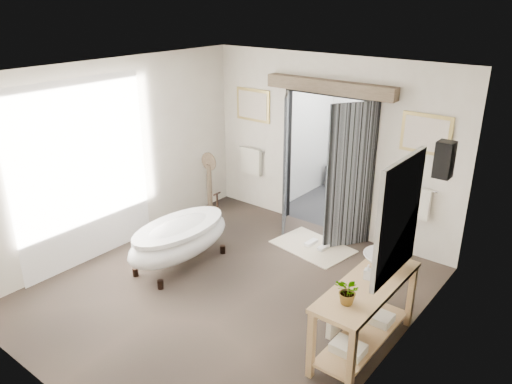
{
  "coord_description": "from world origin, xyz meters",
  "views": [
    {
      "loc": [
        3.88,
        -4.31,
        3.77
      ],
      "look_at": [
        0.0,
        0.6,
        1.25
      ],
      "focal_mm": 35.0,
      "sensor_mm": 36.0,
      "label": 1
    }
  ],
  "objects_px": {
    "rug": "(313,247)",
    "basin": "(384,260)",
    "clawfoot_tub": "(180,238)",
    "vanity": "(363,311)"
  },
  "relations": [
    {
      "from": "rug",
      "to": "basin",
      "type": "relative_size",
      "value": 2.54
    },
    {
      "from": "rug",
      "to": "basin",
      "type": "xyz_separation_m",
      "value": [
        1.71,
        -1.27,
        0.92
      ]
    },
    {
      "from": "clawfoot_tub",
      "to": "vanity",
      "type": "relative_size",
      "value": 1.12
    },
    {
      "from": "vanity",
      "to": "basin",
      "type": "relative_size",
      "value": 3.39
    },
    {
      "from": "vanity",
      "to": "basin",
      "type": "xyz_separation_m",
      "value": [
        -0.01,
        0.46,
        0.43
      ]
    },
    {
      "from": "vanity",
      "to": "clawfoot_tub",
      "type": "bearing_deg",
      "value": 178.92
    },
    {
      "from": "basin",
      "to": "clawfoot_tub",
      "type": "bearing_deg",
      "value": -167.2
    },
    {
      "from": "rug",
      "to": "basin",
      "type": "distance_m",
      "value": 2.32
    },
    {
      "from": "basin",
      "to": "vanity",
      "type": "bearing_deg",
      "value": -83.38
    },
    {
      "from": "clawfoot_tub",
      "to": "vanity",
      "type": "height_order",
      "value": "clawfoot_tub"
    }
  ]
}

